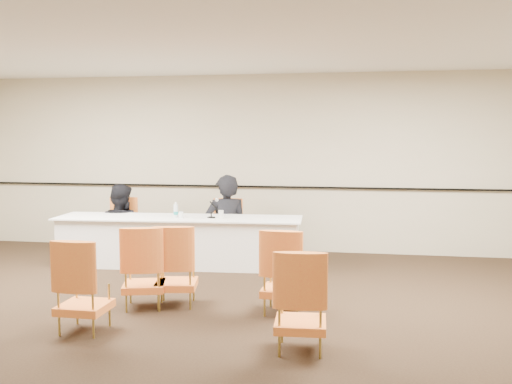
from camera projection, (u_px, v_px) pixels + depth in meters
floor at (189, 323)px, 5.96m from camera, size 10.00×10.00×0.00m
ceiling at (186, 31)px, 5.67m from camera, size 10.00×10.00×0.00m
wall_back at (255, 163)px, 9.74m from camera, size 10.00×0.04×3.00m
wall_rail at (255, 187)px, 9.74m from camera, size 9.80×0.04×0.03m
panel_table at (179, 241)px, 8.62m from camera, size 3.75×1.08×0.74m
panelist_main at (226, 234)px, 9.09m from camera, size 0.82×0.68×1.91m
panelist_main_chair at (226, 229)px, 9.08m from camera, size 0.53×0.53×0.95m
panelist_second at (120, 234)px, 9.29m from camera, size 0.87×0.72×1.62m
panelist_second_chair at (120, 227)px, 9.28m from camera, size 0.53×0.53×0.95m
papers at (202, 218)px, 8.48m from camera, size 0.35×0.30×0.00m
microphone at (211, 208)px, 8.46m from camera, size 0.17×0.23×0.29m
water_bottle at (176, 210)px, 8.55m from camera, size 0.08×0.08×0.23m
drinking_glass at (181, 215)px, 8.46m from camera, size 0.07×0.07×0.10m
coffee_cup at (221, 214)px, 8.44m from camera, size 0.09×0.09×0.12m
aud_chair_front_left at (144, 267)px, 6.48m from camera, size 0.61×0.61×0.95m
aud_chair_front_mid at (176, 265)px, 6.57m from camera, size 0.58×0.58×0.95m
aud_chair_front_right at (284, 271)px, 6.29m from camera, size 0.52×0.52×0.95m
aud_chair_back_left at (84, 285)px, 5.68m from camera, size 0.51×0.51×0.95m
aud_chair_back_right at (301, 300)px, 5.16m from camera, size 0.53×0.53×0.95m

